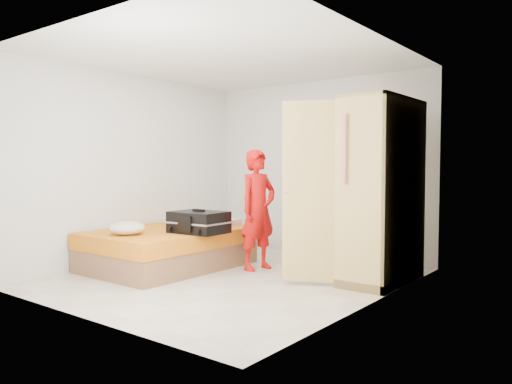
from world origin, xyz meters
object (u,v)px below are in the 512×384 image
Objects in this scene: wardrobe at (376,195)px; round_cushion at (127,228)px; person at (258,210)px; suitcase at (199,222)px; bed at (168,248)px.

round_cushion is at bearing -148.96° from wardrobe.
person is 0.78m from suitcase.
suitcase is at bearing 1.65° from bed.
wardrobe is 2.96× the size of suitcase.
person is (1.00, 0.63, 0.52)m from bed.
suitcase reaches higher than bed.
bed is at bearing 131.97° from person.
suitcase is 1.65× the size of round_cushion.
person is (-1.51, -0.25, -0.23)m from wardrobe.
suitcase is at bearing -156.16° from wardrobe.
suitcase is at bearing 152.76° from person.
round_cushion is (-1.03, -1.27, -0.19)m from person.
wardrobe is 1.54m from person.
wardrobe is at bearing 19.47° from bed.
suitcase is (-1.97, -0.87, -0.37)m from wardrobe.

